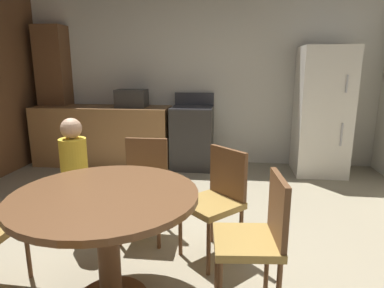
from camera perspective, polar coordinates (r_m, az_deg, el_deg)
The scene contains 12 objects.
ground_plane at distance 2.66m, azimuth -5.60°, elevation -21.19°, with size 14.00×14.00×0.00m, color gray.
wall_back at distance 5.24m, azimuth 1.42°, elevation 11.63°, with size 5.58×0.12×2.70m, color beige.
kitchen_counter at distance 5.30m, azimuth -14.98°, elevation 1.39°, with size 2.07×0.60×0.90m, color olive.
pantry_column at distance 5.73m, azimuth -22.33°, elevation 7.79°, with size 0.44×0.36×2.10m, color brown.
oven_range at distance 4.96m, azimuth 0.05°, elevation 1.25°, with size 0.60×0.60×1.10m.
refrigerator at distance 4.96m, azimuth 21.44°, elevation 5.18°, with size 0.68×0.68×1.76m.
microwave at distance 5.06m, azimuth -10.32°, elevation 7.73°, with size 0.44×0.32×0.26m, color #2D2B28.
dining_table at distance 2.14m, azimuth -14.46°, elevation -12.18°, with size 1.12×1.12×0.76m.
chair_north at distance 2.99m, azimuth -8.17°, elevation -6.41°, with size 0.40×0.40×0.87m.
chair_northeast at distance 2.65m, azimuth 4.33°, elevation -8.93°, with size 0.57×0.57×0.87m.
chair_east at distance 2.13m, azimuth 11.24°, elevation -14.93°, with size 0.44×0.44×0.87m.
person_child at distance 2.97m, azimuth -19.40°, elevation -5.55°, with size 0.31×0.31×1.09m.
Camera 1 is at (0.50, -2.13, 1.50)m, focal length 31.06 mm.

